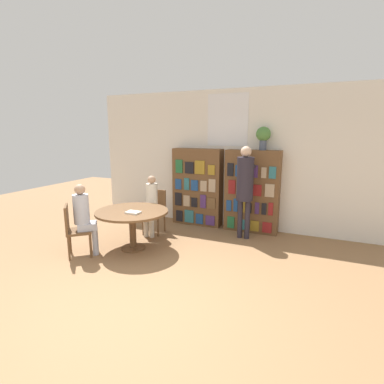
% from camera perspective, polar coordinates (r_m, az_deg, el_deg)
% --- Properties ---
extents(ground_plane, '(16.00, 16.00, 0.00)m').
position_cam_1_polar(ground_plane, '(4.09, -9.58, -19.83)').
color(ground_plane, olive).
extents(wall_back, '(6.40, 0.07, 3.00)m').
position_cam_1_polar(wall_back, '(6.70, 6.69, 6.20)').
color(wall_back, silver).
rests_on(wall_back, ground_plane).
extents(bookshelf_left, '(1.13, 0.34, 1.74)m').
position_cam_1_polar(bookshelf_left, '(6.81, 1.06, 0.93)').
color(bookshelf_left, brown).
rests_on(bookshelf_left, ground_plane).
extents(bookshelf_right, '(1.13, 0.34, 1.74)m').
position_cam_1_polar(bookshelf_right, '(6.44, 11.34, 0.09)').
color(bookshelf_right, brown).
rests_on(bookshelf_right, ground_plane).
extents(flower_vase, '(0.29, 0.29, 0.47)m').
position_cam_1_polar(flower_vase, '(6.29, 13.43, 10.41)').
color(flower_vase, '#475166').
rests_on(flower_vase, bookshelf_right).
extents(reading_table, '(1.29, 1.29, 0.72)m').
position_cam_1_polar(reading_table, '(5.50, -11.33, -4.58)').
color(reading_table, brown).
rests_on(reading_table, ground_plane).
extents(chair_near_camera, '(0.57, 0.57, 0.90)m').
position_cam_1_polar(chair_near_camera, '(5.51, -21.56, -6.33)').
color(chair_near_camera, brown).
rests_on(chair_near_camera, ground_plane).
extents(chair_left_side, '(0.44, 0.44, 0.90)m').
position_cam_1_polar(chair_left_side, '(6.37, -7.02, -3.23)').
color(chair_left_side, brown).
rests_on(chair_left_side, ground_plane).
extents(seated_reader_left, '(0.26, 0.36, 1.24)m').
position_cam_1_polar(seated_reader_left, '(6.16, -7.79, -2.04)').
color(seated_reader_left, silver).
rests_on(seated_reader_left, ground_plane).
extents(seated_reader_right, '(0.41, 0.41, 1.25)m').
position_cam_1_polar(seated_reader_right, '(5.44, -19.81, -4.17)').
color(seated_reader_right, '#B2B7C6').
rests_on(seated_reader_right, ground_plane).
extents(librarian_standing, '(0.32, 0.59, 1.84)m').
position_cam_1_polar(librarian_standing, '(5.92, 10.07, 1.82)').
color(librarian_standing, '#28232D').
rests_on(librarian_standing, ground_plane).
extents(open_book_on_table, '(0.24, 0.18, 0.03)m').
position_cam_1_polar(open_book_on_table, '(5.29, -11.14, -3.84)').
color(open_book_on_table, silver).
rests_on(open_book_on_table, reading_table).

